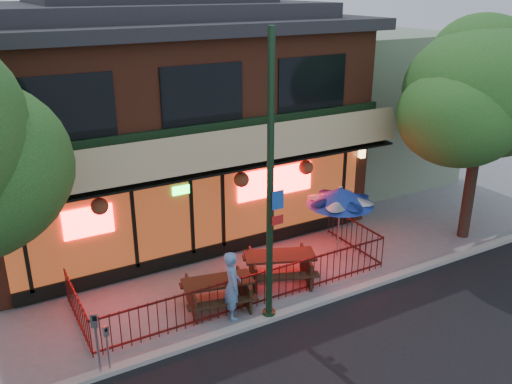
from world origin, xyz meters
TOP-DOWN VIEW (x-y plane):
  - ground at (0.00, 0.00)m, footprint 80.00×80.00m
  - curb at (0.00, -0.50)m, footprint 80.00×0.25m
  - restaurant_building at (0.00, 7.11)m, footprint 12.96×9.49m
  - neighbor_building at (9.00, 7.70)m, footprint 6.00×7.00m
  - patio_fence at (0.00, 0.50)m, footprint 8.44×2.62m
  - street_light at (0.00, -0.40)m, footprint 0.43×0.32m
  - street_tree_right at (8.04, 0.59)m, footprint 4.80×4.80m
  - picnic_table_left at (-0.87, 0.70)m, footprint 2.03×1.71m
  - picnic_table_right at (1.18, 1.00)m, footprint 2.35×2.10m
  - patio_umbrella at (3.54, 1.45)m, footprint 1.99×2.00m
  - pedestrian at (-0.75, 0.10)m, footprint 0.60×0.75m
  - parking_meter_near at (-4.00, -0.48)m, footprint 0.13×0.12m
  - parking_meter_far at (-4.20, -0.48)m, footprint 0.17×0.16m

SIDE VIEW (x-z plane):
  - ground at x=0.00m, z-range 0.00..0.00m
  - curb at x=0.00m, z-range 0.00..0.12m
  - picnic_table_left at x=-0.87m, z-range 0.12..0.88m
  - picnic_table_right at x=1.18m, z-range 0.13..0.96m
  - patio_fence at x=0.00m, z-range 0.13..1.13m
  - parking_meter_near at x=-4.00m, z-range 0.21..1.39m
  - pedestrian at x=-0.75m, z-range 0.00..1.79m
  - parking_meter_far at x=-4.20m, z-range 0.28..1.83m
  - patio_umbrella at x=3.54m, z-range 0.81..3.09m
  - neighbor_building at x=9.00m, z-range 0.00..6.00m
  - street_light at x=0.00m, z-range -0.35..6.65m
  - restaurant_building at x=0.00m, z-range 0.10..8.15m
  - street_tree_right at x=8.04m, z-range 1.45..8.47m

